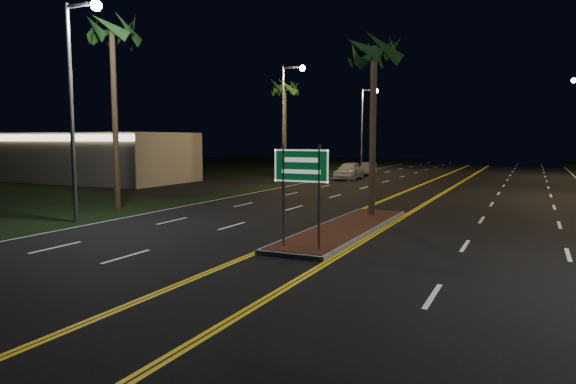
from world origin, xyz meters
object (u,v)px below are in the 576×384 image
Objects in this scene: median_island at (345,228)px; streetlight_left_near at (77,86)px; highway_sign at (301,175)px; palm_left_near at (112,33)px; car_far at (369,168)px; commercial_building at (99,157)px; streetlight_left_far at (365,119)px; palm_median at (374,51)px; streetlight_left_mid at (288,110)px; car_near at (349,169)px; palm_left_far at (285,88)px.

streetlight_left_near is (-10.61, -3.00, 5.57)m from median_island.
palm_left_near is at bearing 157.40° from highway_sign.
commercial_building is at bearing -146.43° from car_far.
streetlight_left_far is 9.03m from car_far.
palm_median is (10.61, 6.50, 1.62)m from streetlight_left_near.
commercial_building is 1.81× the size of palm_median.
streetlight_left_mid reaches higher than median_island.
highway_sign is 0.36× the size of streetlight_left_mid.
streetlight_left_far is 1.68× the size of car_near.
streetlight_left_near is 40.00m from streetlight_left_far.
streetlight_left_near and streetlight_left_far have the same top height.
median_island is at bearing 90.00° from highway_sign.
highway_sign is at bearing -6.47° from streetlight_left_near.
streetlight_left_far is 35.18m from palm_median.
streetlight_left_mid is 0.92× the size of palm_left_near.
streetlight_left_mid and streetlight_left_far have the same top height.
streetlight_left_mid reaches higher than car_near.
streetlight_left_mid is at bearing -113.20° from car_near.
highway_sign is 31.17m from commercial_building.
car_near is at bearing 69.04° from streetlight_left_mid.
streetlight_left_near is 0.92× the size of palm_left_near.
car_near is at bearing 84.40° from streetlight_left_near.
palm_left_far is at bearing 116.92° from highway_sign.
streetlight_left_far is 14.20m from car_near.
palm_left_far reaches higher than car_near.
car_far reaches higher than median_island.
palm_left_far is at bearing -151.39° from car_near.
median_island is at bearing -84.65° from car_far.
palm_left_far reaches higher than highway_sign.
streetlight_left_far reaches higher than median_island.
streetlight_left_mid is at bearing 121.98° from median_island.
palm_left_far is (-2.19, 4.00, 2.09)m from streetlight_left_mid.
streetlight_left_near is 1.00× the size of streetlight_left_far.
palm_median reaches higher than highway_sign.
highway_sign is at bearing -63.08° from palm_left_far.
median_island is 38.89m from streetlight_left_far.
streetlight_left_near is at bearing -97.84° from car_near.
streetlight_left_near reaches higher than median_island.
car_near is (2.64, -13.12, -4.76)m from streetlight_left_far.
streetlight_left_near reaches higher than car_near.
highway_sign is 0.60× the size of car_near.
commercial_building is 22.49m from streetlight_left_near.
streetlight_left_mid is at bearing 83.27° from palm_left_near.
streetlight_left_near reaches higher than palm_left_far.
streetlight_left_near is at bearing -148.51° from palm_median.
commercial_building is 19.25m from palm_left_near.
palm_median is 0.94× the size of palm_left_far.
palm_median is at bearing -20.05° from commercial_building.
streetlight_left_far is 0.92× the size of palm_left_near.
median_island is 1.23× the size of palm_median.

